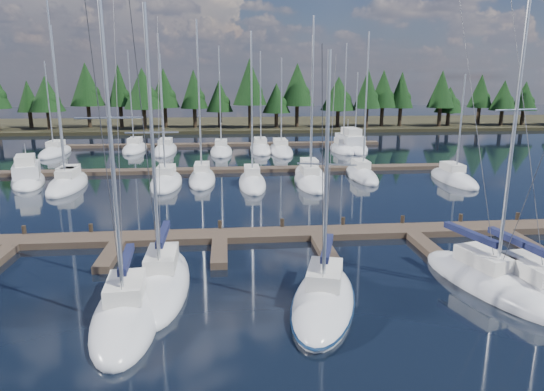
{
  "coord_description": "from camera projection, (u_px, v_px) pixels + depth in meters",
  "views": [
    {
      "loc": [
        0.56,
        -10.72,
        9.78
      ],
      "look_at": [
        3.62,
        22.0,
        1.73
      ],
      "focal_mm": 32.0,
      "sensor_mm": 36.0,
      "label": 1
    }
  ],
  "objects": [
    {
      "name": "motor_yacht_right",
      "position": [
        350.0,
        146.0,
        66.38
      ],
      "size": [
        4.12,
        10.34,
        5.07
      ],
      "color": "silver",
      "rests_on": "ground"
    },
    {
      "name": "main_dock",
      "position": [
        220.0,
        239.0,
        29.38
      ],
      "size": [
        44.0,
        6.13,
        0.9
      ],
      "color": "#483A2D",
      "rests_on": "ground"
    },
    {
      "name": "front_sailboat_5",
      "position": [
        488.0,
        282.0,
        23.02
      ],
      "size": [
        4.62,
        8.87,
        15.29
      ],
      "color": "silver",
      "rests_on": "ground"
    },
    {
      "name": "back_sailboat_rows",
      "position": [
        226.0,
        162.0,
        55.84
      ],
      "size": [
        47.33,
        33.43,
        17.23
      ],
      "color": "silver",
      "rests_on": "ground"
    },
    {
      "name": "tree_line",
      "position": [
        212.0,
        92.0,
        88.29
      ],
      "size": [
        184.15,
        11.52,
        12.46
      ],
      "color": "black",
      "rests_on": "far_shore"
    },
    {
      "name": "motor_yacht_left",
      "position": [
        28.0,
        178.0,
        45.9
      ],
      "size": [
        5.5,
        9.28,
        4.4
      ],
      "color": "silver",
      "rests_on": "ground"
    },
    {
      "name": "far_shore",
      "position": [
        224.0,
        124.0,
        99.6
      ],
      "size": [
        220.0,
        30.0,
        0.6
      ],
      "primitive_type": "cube",
      "color": "#2C2818",
      "rests_on": "ground"
    },
    {
      "name": "back_docks",
      "position": [
        223.0,
        156.0,
        60.54
      ],
      "size": [
        50.0,
        21.8,
        0.4
      ],
      "color": "#483A2D",
      "rests_on": "ground"
    },
    {
      "name": "front_sailboat_2",
      "position": [
        126.0,
        314.0,
        19.87
      ],
      "size": [
        3.25,
        7.74,
        15.14
      ],
      "color": "silver",
      "rests_on": "ground"
    },
    {
      "name": "ground",
      "position": [
        222.0,
        194.0,
        41.65
      ],
      "size": [
        260.0,
        260.0,
        0.0
      ],
      "primitive_type": "plane",
      "color": "black",
      "rests_on": "ground"
    },
    {
      "name": "front_sailboat_4",
      "position": [
        324.0,
        300.0,
        21.18
      ],
      "size": [
        4.85,
        8.51,
        11.61
      ],
      "color": "silver",
      "rests_on": "ground"
    },
    {
      "name": "front_sailboat_6",
      "position": [
        536.0,
        293.0,
        21.86
      ],
      "size": [
        3.99,
        9.35,
        15.65
      ],
      "color": "silver",
      "rests_on": "ground"
    },
    {
      "name": "front_sailboat_3",
      "position": [
        162.0,
        282.0,
        23.0
      ],
      "size": [
        2.65,
        8.58,
        13.54
      ],
      "color": "silver",
      "rests_on": "ground"
    }
  ]
}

